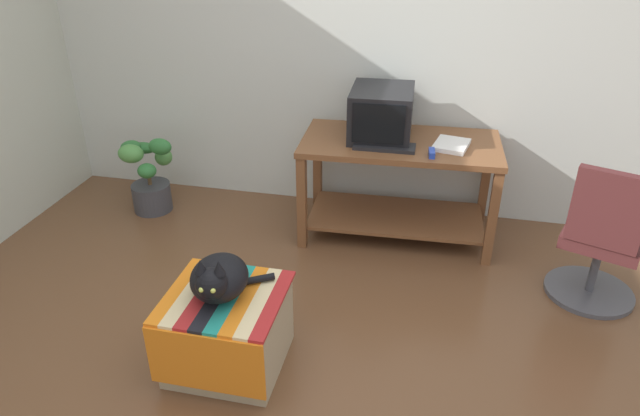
{
  "coord_description": "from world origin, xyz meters",
  "views": [
    {
      "loc": [
        0.6,
        -2.03,
        2.13
      ],
      "look_at": [
        -0.04,
        0.85,
        0.55
      ],
      "focal_mm": 32.18,
      "sensor_mm": 36.0,
      "label": 1
    }
  ],
  "objects_px": {
    "ottoman_with_blanket": "(227,330)",
    "stapler": "(432,153)",
    "office_chair": "(601,244)",
    "keyboard": "(384,147)",
    "book": "(451,145)",
    "potted_plant": "(149,178)",
    "tv_monitor": "(381,114)",
    "desk": "(399,172)",
    "cat": "(218,278)"
  },
  "relations": [
    {
      "from": "desk",
      "to": "potted_plant",
      "type": "bearing_deg",
      "value": 179.44
    },
    {
      "from": "book",
      "to": "stapler",
      "type": "distance_m",
      "value": 0.21
    },
    {
      "from": "desk",
      "to": "potted_plant",
      "type": "xyz_separation_m",
      "value": [
        -1.88,
        -0.06,
        -0.22
      ]
    },
    {
      "from": "desk",
      "to": "stapler",
      "type": "bearing_deg",
      "value": -47.67
    },
    {
      "from": "desk",
      "to": "ottoman_with_blanket",
      "type": "height_order",
      "value": "desk"
    },
    {
      "from": "ottoman_with_blanket",
      "to": "keyboard",
      "type": "bearing_deg",
      "value": 66.07
    },
    {
      "from": "book",
      "to": "potted_plant",
      "type": "height_order",
      "value": "book"
    },
    {
      "from": "tv_monitor",
      "to": "office_chair",
      "type": "bearing_deg",
      "value": -25.54
    },
    {
      "from": "desk",
      "to": "stapler",
      "type": "xyz_separation_m",
      "value": [
        0.21,
        -0.21,
        0.25
      ]
    },
    {
      "from": "potted_plant",
      "to": "office_chair",
      "type": "xyz_separation_m",
      "value": [
        3.1,
        -0.47,
        0.12
      ]
    },
    {
      "from": "ottoman_with_blanket",
      "to": "cat",
      "type": "bearing_deg",
      "value": -156.44
    },
    {
      "from": "book",
      "to": "potted_plant",
      "type": "distance_m",
      "value": 2.25
    },
    {
      "from": "tv_monitor",
      "to": "stapler",
      "type": "height_order",
      "value": "tv_monitor"
    },
    {
      "from": "book",
      "to": "cat",
      "type": "bearing_deg",
      "value": -113.63
    },
    {
      "from": "ottoman_with_blanket",
      "to": "potted_plant",
      "type": "distance_m",
      "value": 1.87
    },
    {
      "from": "cat",
      "to": "stapler",
      "type": "height_order",
      "value": "stapler"
    },
    {
      "from": "book",
      "to": "potted_plant",
      "type": "relative_size",
      "value": 0.42
    },
    {
      "from": "desk",
      "to": "office_chair",
      "type": "relative_size",
      "value": 1.52
    },
    {
      "from": "cat",
      "to": "desk",
      "type": "bearing_deg",
      "value": 58.29
    },
    {
      "from": "tv_monitor",
      "to": "book",
      "type": "distance_m",
      "value": 0.51
    },
    {
      "from": "cat",
      "to": "ottoman_with_blanket",
      "type": "bearing_deg",
      "value": 16.93
    },
    {
      "from": "book",
      "to": "potted_plant",
      "type": "bearing_deg",
      "value": -167.9
    },
    {
      "from": "ottoman_with_blanket",
      "to": "office_chair",
      "type": "height_order",
      "value": "office_chair"
    },
    {
      "from": "tv_monitor",
      "to": "cat",
      "type": "distance_m",
      "value": 1.71
    },
    {
      "from": "ottoman_with_blanket",
      "to": "stapler",
      "type": "xyz_separation_m",
      "value": [
        0.91,
        1.3,
        0.52
      ]
    },
    {
      "from": "office_chair",
      "to": "stapler",
      "type": "bearing_deg",
      "value": 3.08
    },
    {
      "from": "desk",
      "to": "office_chair",
      "type": "distance_m",
      "value": 1.34
    },
    {
      "from": "tv_monitor",
      "to": "potted_plant",
      "type": "relative_size",
      "value": 0.83
    },
    {
      "from": "desk",
      "to": "book",
      "type": "height_order",
      "value": "book"
    },
    {
      "from": "book",
      "to": "ottoman_with_blanket",
      "type": "distance_m",
      "value": 1.88
    },
    {
      "from": "potted_plant",
      "to": "office_chair",
      "type": "distance_m",
      "value": 3.14
    },
    {
      "from": "desk",
      "to": "keyboard",
      "type": "bearing_deg",
      "value": -123.48
    },
    {
      "from": "desk",
      "to": "keyboard",
      "type": "xyz_separation_m",
      "value": [
        -0.09,
        -0.15,
        0.24
      ]
    },
    {
      "from": "keyboard",
      "to": "tv_monitor",
      "type": "bearing_deg",
      "value": 103.23
    },
    {
      "from": "office_chair",
      "to": "keyboard",
      "type": "bearing_deg",
      "value": 4.49
    },
    {
      "from": "desk",
      "to": "potted_plant",
      "type": "height_order",
      "value": "desk"
    },
    {
      "from": "ottoman_with_blanket",
      "to": "book",
      "type": "bearing_deg",
      "value": 55.22
    },
    {
      "from": "office_chair",
      "to": "book",
      "type": "bearing_deg",
      "value": -8.59
    },
    {
      "from": "desk",
      "to": "stapler",
      "type": "relative_size",
      "value": 12.28
    },
    {
      "from": "cat",
      "to": "tv_monitor",
      "type": "bearing_deg",
      "value": 63.61
    },
    {
      "from": "desk",
      "to": "potted_plant",
      "type": "distance_m",
      "value": 1.89
    },
    {
      "from": "tv_monitor",
      "to": "ottoman_with_blanket",
      "type": "xyz_separation_m",
      "value": [
        -0.55,
        -1.57,
        -0.66
      ]
    },
    {
      "from": "desk",
      "to": "book",
      "type": "relative_size",
      "value": 5.26
    },
    {
      "from": "keyboard",
      "to": "stapler",
      "type": "distance_m",
      "value": 0.31
    },
    {
      "from": "cat",
      "to": "office_chair",
      "type": "relative_size",
      "value": 0.45
    },
    {
      "from": "book",
      "to": "cat",
      "type": "relative_size",
      "value": 0.65
    },
    {
      "from": "desk",
      "to": "potted_plant",
      "type": "relative_size",
      "value": 2.2
    },
    {
      "from": "keyboard",
      "to": "office_chair",
      "type": "height_order",
      "value": "office_chair"
    },
    {
      "from": "book",
      "to": "potted_plant",
      "type": "xyz_separation_m",
      "value": [
        -2.21,
        -0.03,
        -0.46
      ]
    },
    {
      "from": "ottoman_with_blanket",
      "to": "office_chair",
      "type": "relative_size",
      "value": 0.65
    }
  ]
}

